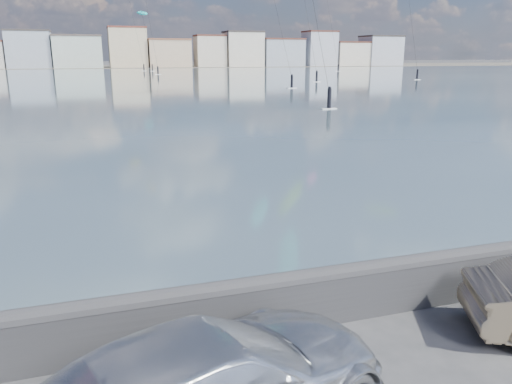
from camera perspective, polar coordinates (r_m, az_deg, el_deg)
bay_water at (r=96.36m, az=-17.03°, el=12.03°), size 500.00×177.00×0.00m
far_shore_strip at (r=204.79m, az=-17.73°, el=13.48°), size 500.00×60.00×0.00m
seawall at (r=8.70m, az=-3.77°, el=-13.10°), size 400.00×0.36×1.08m
far_buildings at (r=190.76m, az=-17.43°, el=15.22°), size 240.79×13.26×14.60m
kitesurfer_4 at (r=155.14m, az=-12.88°, el=19.19°), size 3.91×11.17×17.16m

